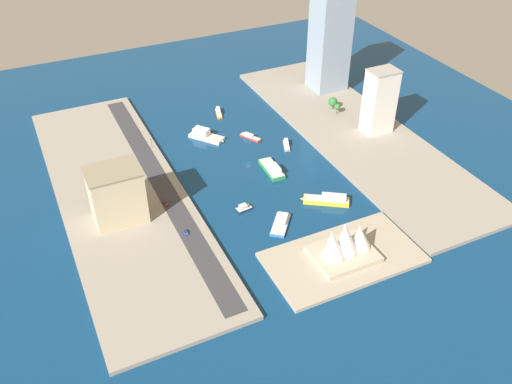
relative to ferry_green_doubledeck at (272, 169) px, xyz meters
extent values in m
plane|color=navy|center=(9.41, -15.31, -2.08)|extent=(440.00, 440.00, 0.00)
cube|color=gray|center=(-73.25, -15.31, -0.87)|extent=(70.00, 240.00, 2.41)
cube|color=gray|center=(92.07, -15.31, -0.87)|extent=(70.00, 240.00, 2.41)
cube|color=#A89E89|center=(3.05, 86.38, -1.08)|extent=(78.58, 42.99, 2.00)
cube|color=#38383D|center=(67.69, -15.31, 0.41)|extent=(11.35, 228.00, 0.15)
cube|color=#2D8C4C|center=(-0.04, -0.80, -0.78)|extent=(9.49, 23.95, 2.59)
cone|color=#2D8C4C|center=(-0.65, -13.27, -0.78)|extent=(2.45, 2.45, 2.33)
cube|color=white|center=(0.16, 3.33, 2.24)|extent=(6.06, 9.44, 3.44)
cube|color=beige|center=(-0.04, -0.80, 0.57)|extent=(9.11, 23.00, 0.10)
cube|color=orange|center=(1.99, -83.26, -1.26)|extent=(7.22, 14.54, 1.64)
cone|color=orange|center=(3.97, -76.05, -1.26)|extent=(1.81, 1.81, 1.47)
cube|color=white|center=(1.39, -85.44, 0.67)|extent=(4.43, 8.12, 2.21)
cube|color=beige|center=(1.99, -83.26, -0.39)|extent=(6.93, 13.96, 0.10)
cube|color=red|center=(-4.83, -42.53, -1.37)|extent=(11.04, 15.89, 1.41)
cone|color=red|center=(-8.74, -35.20, -1.37)|extent=(1.72, 1.72, 1.27)
cube|color=white|center=(-4.11, -43.87, 0.14)|extent=(6.04, 7.63, 1.61)
cube|color=beige|center=(-4.83, -42.53, -0.62)|extent=(10.60, 15.26, 0.10)
cube|color=silver|center=(22.42, -55.17, -0.94)|extent=(21.73, 24.48, 2.28)
cone|color=silver|center=(14.64, -45.13, -0.94)|extent=(2.88, 2.88, 2.05)
cube|color=white|center=(24.88, -58.35, 2.43)|extent=(11.57, 12.31, 4.45)
cube|color=beige|center=(22.42, -55.17, 0.25)|extent=(20.86, 23.50, 0.10)
cube|color=yellow|center=(-13.83, 42.12, -0.62)|extent=(25.55, 19.76, 2.91)
cone|color=yellow|center=(-2.18, 34.56, -0.62)|extent=(3.62, 3.62, 2.62)
cube|color=white|center=(-17.37, 44.42, 2.44)|extent=(14.05, 11.19, 3.21)
cube|color=beige|center=(-13.83, 42.12, 0.88)|extent=(24.53, 18.96, 0.10)
cube|color=blue|center=(19.65, 49.31, -1.30)|extent=(18.78, 20.52, 1.55)
cone|color=blue|center=(26.20, 57.37, -1.30)|extent=(1.96, 1.96, 1.40)
cube|color=white|center=(17.65, 46.84, 0.52)|extent=(10.37, 10.90, 2.09)
cube|color=beige|center=(19.65, 49.31, -0.47)|extent=(18.03, 19.70, 0.10)
cube|color=#999EA3|center=(-21.94, -22.20, -1.24)|extent=(8.15, 12.99, 1.68)
cone|color=#999EA3|center=(-19.38, -15.98, -1.24)|extent=(1.97, 1.97, 1.51)
cube|color=white|center=(-22.66, -23.95, 0.76)|extent=(4.66, 6.65, 2.32)
cube|color=beige|center=(-21.94, -22.20, -0.35)|extent=(7.82, 12.47, 0.10)
cube|color=#1E284C|center=(31.90, 27.64, -1.42)|extent=(9.62, 5.70, 1.32)
cone|color=#1E284C|center=(27.02, 27.04, -1.42)|extent=(1.32, 1.32, 1.19)
cube|color=white|center=(32.45, 27.71, 0.40)|extent=(4.48, 3.73, 2.31)
cube|color=beige|center=(31.90, 27.64, -0.71)|extent=(9.24, 5.47, 0.10)
cube|color=silver|center=(-85.99, -11.35, 22.26)|extent=(18.87, 14.22, 43.86)
cube|color=#9D9992|center=(-85.99, -11.35, 44.59)|extent=(19.62, 14.79, 0.80)
cube|color=#8C9EB2|center=(-91.01, -85.39, 38.85)|extent=(25.49, 23.07, 77.04)
cube|color=#C6B793|center=(97.64, 7.98, 15.93)|extent=(27.52, 21.29, 31.19)
cube|color=gray|center=(97.64, 7.98, 31.92)|extent=(28.62, 22.14, 0.80)
cylinder|color=black|center=(68.89, 37.21, 0.80)|extent=(0.27, 0.65, 0.64)
cylinder|color=black|center=(70.50, 37.26, 0.80)|extent=(0.27, 0.65, 0.64)
cylinder|color=black|center=(68.99, 34.13, 0.80)|extent=(0.27, 0.65, 0.64)
cylinder|color=black|center=(70.60, 34.18, 0.80)|extent=(0.27, 0.65, 0.64)
cube|color=blue|center=(69.75, 35.70, 1.09)|extent=(1.95, 4.45, 0.78)
cube|color=#262D38|center=(69.76, 35.48, 1.74)|extent=(1.67, 2.51, 0.53)
cylinder|color=black|center=(70.42, 8.11, 0.80)|extent=(0.26, 0.64, 0.64)
cylinder|color=black|center=(72.21, 8.15, 0.80)|extent=(0.26, 0.64, 0.64)
cylinder|color=black|center=(70.48, 4.48, 0.80)|extent=(0.26, 0.64, 0.64)
cylinder|color=black|center=(72.27, 4.52, 0.80)|extent=(0.26, 0.64, 0.64)
cube|color=red|center=(71.35, 6.31, 1.13)|extent=(2.08, 5.22, 0.85)
cube|color=#262D38|center=(71.35, 6.06, 1.85)|extent=(1.80, 2.93, 0.59)
cylinder|color=black|center=(60.67, -56.37, 3.08)|extent=(0.18, 0.18, 5.50)
cube|color=black|center=(60.67, -56.37, 6.33)|extent=(0.36, 0.36, 1.00)
sphere|color=red|center=(60.67, -56.37, 6.68)|extent=(0.24, 0.24, 0.24)
sphere|color=yellow|center=(60.67, -56.37, 6.33)|extent=(0.24, 0.24, 0.24)
sphere|color=green|center=(60.67, -56.37, 5.98)|extent=(0.24, 0.24, 0.24)
cube|color=#BCAD93|center=(3.05, 86.38, 1.42)|extent=(31.78, 25.42, 3.00)
cone|color=white|center=(-5.77, 86.38, 10.01)|extent=(12.42, 10.71, 15.43)
cone|color=white|center=(3.05, 86.38, 12.51)|extent=(13.75, 11.00, 20.60)
cone|color=white|center=(10.58, 86.38, 11.00)|extent=(13.93, 11.80, 17.64)
cylinder|color=brown|center=(-75.83, -51.23, 1.87)|extent=(0.50, 0.50, 3.08)
sphere|color=#2D7233|center=(-75.83, -51.23, 6.09)|extent=(6.70, 6.70, 6.70)
cylinder|color=brown|center=(-74.58, -43.32, 2.33)|extent=(0.50, 0.50, 3.99)
sphere|color=#2D7233|center=(-74.58, -43.32, 6.13)|extent=(4.53, 4.53, 4.53)
camera|label=1|loc=(131.02, 252.33, 191.93)|focal=38.48mm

